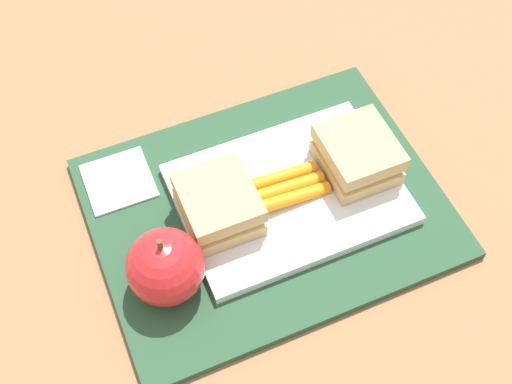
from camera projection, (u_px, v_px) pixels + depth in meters
ground_plane at (267, 210)px, 0.70m from camera, size 2.40×2.40×0.00m
lunchbag_mat at (267, 207)px, 0.70m from camera, size 0.36×0.28×0.01m
food_tray at (289, 194)px, 0.70m from camera, size 0.23×0.17×0.01m
sandwich_half_left at (358, 155)px, 0.69m from camera, size 0.07×0.08×0.04m
sandwich_half_right at (219, 204)px, 0.66m from camera, size 0.07×0.08×0.04m
carrot_sticks_bundle at (289, 186)px, 0.69m from camera, size 0.08×0.04×0.02m
apple at (165, 267)px, 0.61m from camera, size 0.07×0.07×0.09m
paper_napkin at (119, 181)px, 0.71m from camera, size 0.07×0.07×0.00m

